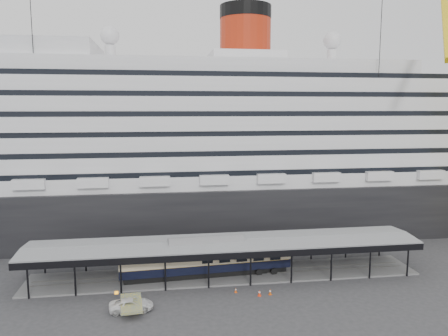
# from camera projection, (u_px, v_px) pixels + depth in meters

# --- Properties ---
(ground) EXTENTS (200.00, 200.00, 0.00)m
(ground) POSITION_uv_depth(u_px,v_px,m) (231.00, 289.00, 58.52)
(ground) COLOR #313133
(ground) RESTS_ON ground
(cruise_ship) EXTENTS (130.00, 30.00, 43.90)m
(cruise_ship) POSITION_uv_depth(u_px,v_px,m) (206.00, 137.00, 87.38)
(cruise_ship) COLOR black
(cruise_ship) RESTS_ON ground
(platform_canopy) EXTENTS (56.00, 9.18, 5.30)m
(platform_canopy) POSITION_uv_depth(u_px,v_px,m) (225.00, 260.00, 63.09)
(platform_canopy) COLOR slate
(platform_canopy) RESTS_ON ground
(port_truck) EXTENTS (5.42, 2.86, 1.45)m
(port_truck) POSITION_uv_depth(u_px,v_px,m) (131.00, 305.00, 52.30)
(port_truck) COLOR silver
(port_truck) RESTS_ON ground
(pullman_carriage) EXTENTS (24.64, 4.75, 24.04)m
(pullman_carriage) POSITION_uv_depth(u_px,v_px,m) (206.00, 257.00, 62.62)
(pullman_carriage) COLOR black
(pullman_carriage) RESTS_ON ground
(traffic_cone_left) EXTENTS (0.41, 0.41, 0.67)m
(traffic_cone_left) POSITION_uv_depth(u_px,v_px,m) (236.00, 290.00, 57.47)
(traffic_cone_left) COLOR #E6520C
(traffic_cone_left) RESTS_ON ground
(traffic_cone_mid) EXTENTS (0.53, 0.53, 0.80)m
(traffic_cone_mid) POSITION_uv_depth(u_px,v_px,m) (270.00, 292.00, 56.81)
(traffic_cone_mid) COLOR #D34D0B
(traffic_cone_mid) RESTS_ON ground
(traffic_cone_right) EXTENTS (0.56, 0.56, 0.84)m
(traffic_cone_right) POSITION_uv_depth(u_px,v_px,m) (259.00, 293.00, 56.40)
(traffic_cone_right) COLOR #FB360D
(traffic_cone_right) RESTS_ON ground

